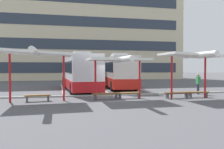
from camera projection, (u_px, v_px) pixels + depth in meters
The scene contains 17 objects.
ground_plane at pixel (118, 98), 17.81m from camera, with size 160.00×160.00×0.00m, color #515156.
terminal_building at pixel (80, 27), 47.76m from camera, with size 39.50×10.97×23.29m.
coach_bus_0 at pixel (79, 73), 24.01m from camera, with size 3.11×11.39×3.71m.
coach_bus_1 at pixel (117, 72), 26.91m from camera, with size 3.31×11.51×3.71m.
lane_stripe_0 at pixel (62, 89), 24.64m from camera, with size 0.16×14.00×0.01m, color white.
lane_stripe_1 at pixel (100, 89), 25.51m from camera, with size 0.16×14.00×0.01m, color white.
lane_stripe_2 at pixel (134, 88), 26.37m from camera, with size 0.16×14.00×0.01m, color white.
waiting_shelter_0 at pixel (37, 54), 15.47m from camera, with size 4.40×5.27×3.40m.
bench_0 at pixel (38, 96), 15.90m from camera, with size 1.68×0.59×0.45m.
waiting_shelter_1 at pixel (119, 60), 16.74m from camera, with size 4.24×4.77×2.97m.
bench_1 at pixel (106, 95), 16.89m from camera, with size 1.86×0.43×0.45m.
bench_2 at pixel (129, 94), 17.42m from camera, with size 1.73×0.47×0.45m.
waiting_shelter_2 at pixel (191, 56), 17.29m from camera, with size 3.72×4.65×3.31m.
bench_3 at pixel (177, 94), 17.49m from camera, with size 1.82×0.49×0.45m.
bench_4 at pixel (198, 93), 18.01m from camera, with size 1.58×0.61×0.45m.
platform_kerb at pixel (114, 95), 19.18m from camera, with size 44.00×0.24×0.12m, color #ADADA8.
waiting_passenger_0 at pixel (198, 82), 20.24m from camera, with size 0.32×0.53×1.73m.
Camera 1 is at (-4.40, -17.20, 2.23)m, focal length 38.50 mm.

